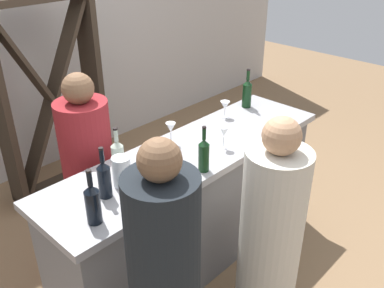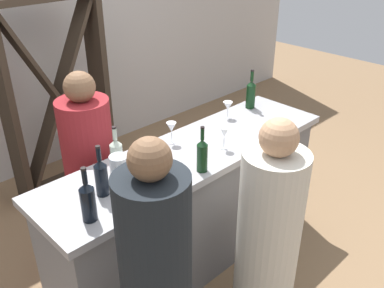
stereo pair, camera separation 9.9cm
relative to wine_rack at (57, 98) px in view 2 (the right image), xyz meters
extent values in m
plane|color=#846647|center=(0.13, -1.65, -0.93)|extent=(12.00, 12.00, 0.00)
cube|color=#BCB7B2|center=(0.13, 0.55, 0.47)|extent=(8.00, 0.10, 2.80)
cube|color=slate|center=(0.13, -1.65, -0.46)|extent=(2.18, 0.55, 0.93)
cube|color=#99999E|center=(0.13, -1.65, 0.03)|extent=(2.26, 0.63, 0.05)
cube|color=#33281E|center=(-0.46, 0.00, 0.00)|extent=(0.06, 0.28, 1.85)
cube|color=#33281E|center=(0.46, 0.00, 0.00)|extent=(0.06, 0.28, 1.85)
cube|color=#33281E|center=(0.00, 0.00, -0.90)|extent=(0.98, 0.28, 0.06)
cube|color=#33281E|center=(0.00, 0.00, 0.00)|extent=(0.89, 0.20, 1.75)
cube|color=#33281E|center=(0.00, 0.00, 0.00)|extent=(0.89, 0.20, 1.75)
cylinder|color=black|center=(-0.78, -1.81, 0.15)|extent=(0.08, 0.08, 0.19)
cone|color=black|center=(-0.78, -1.81, 0.27)|extent=(0.08, 0.08, 0.04)
cylinder|color=black|center=(-0.78, -1.81, 0.32)|extent=(0.03, 0.03, 0.08)
cylinder|color=black|center=(-0.78, -1.81, 0.37)|extent=(0.03, 0.03, 0.01)
cylinder|color=black|center=(-0.60, -1.66, 0.15)|extent=(0.08, 0.08, 0.19)
cone|color=black|center=(-0.60, -1.66, 0.26)|extent=(0.08, 0.08, 0.04)
cylinder|color=black|center=(-0.60, -1.66, 0.32)|extent=(0.03, 0.03, 0.08)
cylinder|color=black|center=(-0.60, -1.66, 0.37)|extent=(0.03, 0.03, 0.01)
cylinder|color=#B7C6B2|center=(-0.39, -1.51, 0.15)|extent=(0.08, 0.08, 0.18)
cone|color=#B7C6B2|center=(-0.39, -1.51, 0.26)|extent=(0.08, 0.08, 0.04)
cylinder|color=#B7C6B2|center=(-0.39, -1.51, 0.31)|extent=(0.03, 0.03, 0.08)
cylinder|color=black|center=(-0.39, -1.51, 0.36)|extent=(0.03, 0.03, 0.01)
cylinder|color=black|center=(-0.01, -1.88, 0.15)|extent=(0.07, 0.07, 0.18)
cone|color=black|center=(-0.01, -1.88, 0.26)|extent=(0.07, 0.07, 0.04)
cylinder|color=black|center=(-0.01, -1.88, 0.31)|extent=(0.02, 0.02, 0.08)
cylinder|color=black|center=(-0.01, -1.88, 0.36)|extent=(0.03, 0.03, 0.01)
cylinder|color=black|center=(1.00, -1.46, 0.15)|extent=(0.08, 0.08, 0.20)
cone|color=black|center=(1.00, -1.46, 0.27)|extent=(0.08, 0.08, 0.04)
cylinder|color=black|center=(1.00, -1.46, 0.33)|extent=(0.03, 0.03, 0.08)
cylinder|color=black|center=(1.00, -1.46, 0.38)|extent=(0.03, 0.03, 0.01)
cylinder|color=white|center=(0.31, -1.78, 0.06)|extent=(0.06, 0.06, 0.00)
cylinder|color=white|center=(0.31, -1.78, 0.10)|extent=(0.01, 0.01, 0.08)
cone|color=white|center=(0.31, -1.78, 0.17)|extent=(0.06, 0.06, 0.07)
cylinder|color=white|center=(0.11, -1.46, 0.06)|extent=(0.06, 0.06, 0.00)
cylinder|color=white|center=(0.11, -1.46, 0.10)|extent=(0.01, 0.01, 0.08)
cone|color=white|center=(0.11, -1.46, 0.18)|extent=(0.07, 0.07, 0.07)
cylinder|color=white|center=(0.71, -1.45, 0.06)|extent=(0.07, 0.07, 0.00)
cylinder|color=white|center=(0.71, -1.45, 0.09)|extent=(0.01, 0.01, 0.06)
cone|color=white|center=(0.71, -1.45, 0.16)|extent=(0.08, 0.08, 0.07)
cylinder|color=silver|center=(-0.46, -1.64, 0.15)|extent=(0.11, 0.11, 0.18)
sphere|color=brown|center=(-0.72, -2.27, 0.59)|extent=(0.19, 0.19, 0.19)
cylinder|color=beige|center=(0.13, -2.33, -0.31)|extent=(0.43, 0.43, 1.23)
sphere|color=tan|center=(0.13, -2.33, 0.41)|extent=(0.22, 0.22, 0.22)
cylinder|color=maroon|center=(-0.33, -1.06, -0.27)|extent=(0.42, 0.42, 1.31)
sphere|color=brown|center=(-0.33, -1.06, 0.48)|extent=(0.21, 0.21, 0.21)
camera|label=1|loc=(-1.71, -3.40, 1.47)|focal=39.52mm
camera|label=2|loc=(-1.64, -3.47, 1.47)|focal=39.52mm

